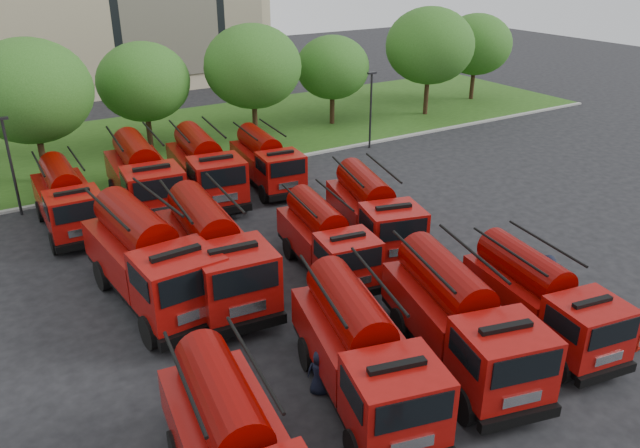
% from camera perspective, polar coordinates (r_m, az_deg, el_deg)
% --- Properties ---
extents(ground, '(140.00, 140.00, 0.00)m').
position_cam_1_polar(ground, '(23.83, 5.32, -8.18)').
color(ground, black).
rests_on(ground, ground).
extents(lawn, '(70.00, 16.00, 0.12)m').
position_cam_1_polar(lawn, '(45.48, -14.71, 7.29)').
color(lawn, '#204412').
rests_on(lawn, ground).
extents(curb, '(70.00, 0.30, 0.14)m').
position_cam_1_polar(curb, '(38.15, -10.92, 4.43)').
color(curb, gray).
rests_on(curb, ground).
extents(tree_2, '(6.72, 6.72, 8.22)m').
position_cam_1_polar(tree_2, '(38.36, -24.98, 10.96)').
color(tree_2, '#382314').
rests_on(tree_2, ground).
extents(tree_3, '(5.88, 5.88, 7.19)m').
position_cam_1_polar(tree_3, '(42.25, -15.83, 12.39)').
color(tree_3, '#382314').
rests_on(tree_3, ground).
extents(tree_4, '(6.55, 6.55, 8.01)m').
position_cam_1_polar(tree_4, '(43.21, -6.18, 14.12)').
color(tree_4, '#382314').
rests_on(tree_4, ground).
extents(tree_5, '(5.46, 5.46, 6.68)m').
position_cam_1_polar(tree_5, '(47.59, 1.15, 14.12)').
color(tree_5, '#382314').
rests_on(tree_5, ground).
extents(tree_6, '(6.89, 6.89, 8.42)m').
position_cam_1_polar(tree_6, '(51.00, 10.00, 15.76)').
color(tree_6, '#382314').
rests_on(tree_6, ground).
extents(tree_7, '(6.05, 6.05, 7.39)m').
position_cam_1_polar(tree_7, '(57.30, 14.09, 15.64)').
color(tree_7, '#382314').
rests_on(tree_7, ground).
extents(lamp_post_0, '(0.60, 0.25, 5.11)m').
position_cam_1_polar(lamp_post_0, '(34.61, -26.45, 5.17)').
color(lamp_post_0, black).
rests_on(lamp_post_0, ground).
extents(lamp_post_1, '(0.60, 0.25, 5.11)m').
position_cam_1_polar(lamp_post_1, '(42.25, 4.67, 10.73)').
color(lamp_post_1, black).
rests_on(lamp_post_1, ground).
extents(fire_truck_1, '(4.10, 7.57, 3.27)m').
position_cam_1_polar(fire_truck_1, '(19.00, 3.84, -11.52)').
color(fire_truck_1, black).
rests_on(fire_truck_1, ground).
extents(fire_truck_2, '(4.21, 7.69, 3.32)m').
position_cam_1_polar(fire_truck_2, '(20.87, 12.62, -8.42)').
color(fire_truck_2, black).
rests_on(fire_truck_2, ground).
extents(fire_truck_3, '(3.26, 6.78, 2.96)m').
position_cam_1_polar(fire_truck_3, '(23.12, 19.50, -6.41)').
color(fire_truck_3, black).
rests_on(fire_truck_3, ground).
extents(fire_truck_4, '(3.42, 8.21, 3.65)m').
position_cam_1_polar(fire_truck_4, '(24.54, -15.31, -3.05)').
color(fire_truck_4, black).
rests_on(fire_truck_4, ground).
extents(fire_truck_5, '(3.46, 8.10, 3.59)m').
position_cam_1_polar(fire_truck_5, '(24.64, -9.78, -2.46)').
color(fire_truck_5, black).
rests_on(fire_truck_5, ground).
extents(fire_truck_6, '(3.15, 6.67, 2.92)m').
position_cam_1_polar(fire_truck_6, '(26.03, 0.52, -1.39)').
color(fire_truck_6, black).
rests_on(fire_truck_6, ground).
extents(fire_truck_7, '(4.12, 7.37, 3.18)m').
position_cam_1_polar(fire_truck_7, '(28.49, 4.83, 1.17)').
color(fire_truck_7, black).
rests_on(fire_truck_7, ground).
extents(fire_truck_8, '(2.67, 6.90, 3.11)m').
position_cam_1_polar(fire_truck_8, '(32.25, -22.15, 2.13)').
color(fire_truck_8, black).
rests_on(fire_truck_8, ground).
extents(fire_truck_9, '(3.43, 8.03, 3.56)m').
position_cam_1_polar(fire_truck_9, '(33.41, -15.88, 4.19)').
color(fire_truck_9, black).
rests_on(fire_truck_9, ground).
extents(fire_truck_10, '(3.53, 7.87, 3.46)m').
position_cam_1_polar(fire_truck_10, '(34.31, -10.51, 5.16)').
color(fire_truck_10, black).
rests_on(fire_truck_10, ground).
extents(fire_truck_11, '(2.98, 6.81, 3.01)m').
position_cam_1_polar(fire_truck_11, '(35.60, -4.95, 5.80)').
color(fire_truck_11, black).
rests_on(fire_truck_11, ground).
extents(firefighter_2, '(0.70, 1.05, 1.66)m').
position_cam_1_polar(firefighter_2, '(24.36, 26.72, -10.21)').
color(firefighter_2, '#B8190E').
rests_on(firefighter_2, ground).
extents(firefighter_3, '(1.11, 0.76, 1.57)m').
position_cam_1_polar(firefighter_3, '(26.78, 19.79, -5.73)').
color(firefighter_3, black).
rests_on(firefighter_3, ground).
extents(firefighter_4, '(0.89, 0.85, 1.53)m').
position_cam_1_polar(firefighter_4, '(20.06, -0.09, -15.16)').
color(firefighter_4, black).
rests_on(firefighter_4, ground).
extents(firefighter_5, '(1.52, 0.76, 1.58)m').
position_cam_1_polar(firefighter_5, '(29.78, 3.29, -1.10)').
color(firefighter_5, '#B8190E').
rests_on(firefighter_5, ground).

